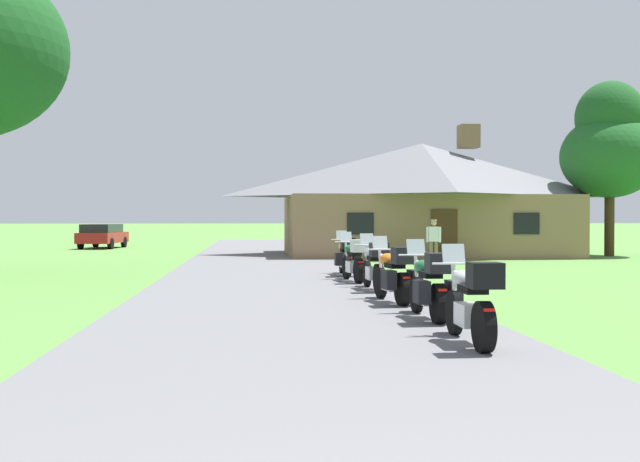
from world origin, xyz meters
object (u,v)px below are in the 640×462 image
(motorcycle_silver_nearest_to_camera, at_px, (471,302))
(motorcycle_orange_third_in_row, at_px, (395,275))
(motorcycle_silver_fourth_in_row, at_px, (374,266))
(motorcycle_green_second_in_row, at_px, (431,286))
(tree_right_of_lodge, at_px, (610,145))
(parked_red_suv_far_left, at_px, (103,235))
(motorcycle_green_fifth_in_row, at_px, (354,260))
(motorcycle_yellow_farthest_in_row, at_px, (346,257))
(bystander_white_shirt_near_lodge, at_px, (434,239))

(motorcycle_silver_nearest_to_camera, distance_m, motorcycle_orange_third_in_row, 4.95)
(motorcycle_silver_nearest_to_camera, distance_m, motorcycle_silver_fourth_in_row, 7.77)
(motorcycle_green_second_in_row, distance_m, motorcycle_silver_fourth_in_row, 5.29)
(tree_right_of_lodge, height_order, parked_red_suv_far_left, tree_right_of_lodge)
(motorcycle_green_fifth_in_row, distance_m, motorcycle_yellow_farthest_in_row, 2.16)
(motorcycle_green_fifth_in_row, height_order, tree_right_of_lodge, tree_right_of_lodge)
(motorcycle_yellow_farthest_in_row, distance_m, parked_red_suv_far_left, 25.66)
(motorcycle_green_fifth_in_row, relative_size, motorcycle_yellow_farthest_in_row, 1.00)
(motorcycle_silver_fourth_in_row, bearing_deg, motorcycle_green_second_in_row, -90.73)
(motorcycle_silver_fourth_in_row, distance_m, parked_red_suv_far_left, 29.84)
(motorcycle_orange_third_in_row, xyz_separation_m, parked_red_suv_far_left, (-11.41, 30.38, 0.17))
(motorcycle_silver_nearest_to_camera, height_order, parked_red_suv_far_left, parked_red_suv_far_left)
(motorcycle_orange_third_in_row, xyz_separation_m, motorcycle_yellow_farthest_in_row, (-0.06, 7.36, 0.00))
(motorcycle_orange_third_in_row, bearing_deg, motorcycle_green_second_in_row, -94.25)
(motorcycle_green_second_in_row, height_order, motorcycle_silver_fourth_in_row, same)
(parked_red_suv_far_left, bearing_deg, bystander_white_shirt_near_lodge, -42.42)
(motorcycle_green_fifth_in_row, relative_size, parked_red_suv_far_left, 0.44)
(motorcycle_green_fifth_in_row, xyz_separation_m, tree_right_of_lodge, (13.66, 13.68, 4.46))
(motorcycle_orange_third_in_row, distance_m, motorcycle_green_fifth_in_row, 5.20)
(bystander_white_shirt_near_lodge, bearing_deg, parked_red_suv_far_left, 141.35)
(motorcycle_silver_nearest_to_camera, xyz_separation_m, motorcycle_green_second_in_row, (0.05, 2.48, -0.01))
(motorcycle_green_fifth_in_row, xyz_separation_m, parked_red_suv_far_left, (-11.29, 25.17, 0.16))
(motorcycle_silver_fourth_in_row, xyz_separation_m, motorcycle_yellow_farthest_in_row, (-0.10, 4.54, -0.01))
(motorcycle_yellow_farthest_in_row, bearing_deg, parked_red_suv_far_left, 116.16)
(motorcycle_silver_nearest_to_camera, xyz_separation_m, motorcycle_orange_third_in_row, (-0.07, 4.95, -0.01))
(motorcycle_green_fifth_in_row, bearing_deg, motorcycle_yellow_farthest_in_row, 82.82)
(motorcycle_silver_fourth_in_row, bearing_deg, motorcycle_orange_third_in_row, -92.45)
(motorcycle_yellow_farthest_in_row, distance_m, tree_right_of_lodge, 18.38)
(motorcycle_silver_nearest_to_camera, bearing_deg, motorcycle_orange_third_in_row, 91.57)
(motorcycle_green_second_in_row, height_order, tree_right_of_lodge, tree_right_of_lodge)
(parked_red_suv_far_left, bearing_deg, motorcycle_green_fifth_in_row, -60.43)
(tree_right_of_lodge, bearing_deg, motorcycle_silver_fourth_in_row, -130.04)
(motorcycle_silver_fourth_in_row, relative_size, motorcycle_green_fifth_in_row, 1.00)
(motorcycle_green_second_in_row, bearing_deg, motorcycle_yellow_farthest_in_row, 89.53)
(motorcycle_green_second_in_row, bearing_deg, motorcycle_orange_third_in_row, 91.37)
(motorcycle_green_second_in_row, xyz_separation_m, tree_right_of_lodge, (13.41, 21.35, 4.47))
(motorcycle_orange_third_in_row, relative_size, motorcycle_yellow_farthest_in_row, 1.00)
(motorcycle_silver_fourth_in_row, bearing_deg, parked_red_suv_far_left, 110.84)
(motorcycle_silver_fourth_in_row, bearing_deg, motorcycle_green_fifth_in_row, 91.96)
(motorcycle_silver_nearest_to_camera, bearing_deg, motorcycle_green_fifth_in_row, 91.79)
(motorcycle_green_fifth_in_row, bearing_deg, motorcycle_green_second_in_row, -93.89)
(motorcycle_orange_third_in_row, height_order, motorcycle_yellow_farthest_in_row, same)
(motorcycle_orange_third_in_row, bearing_deg, bystander_white_shirt_near_lodge, 66.13)
(motorcycle_silver_fourth_in_row, bearing_deg, bystander_white_shirt_near_lodge, 67.67)
(motorcycle_silver_nearest_to_camera, relative_size, motorcycle_green_second_in_row, 1.00)
(motorcycle_green_second_in_row, bearing_deg, bystander_white_shirt_near_lodge, 74.67)
(motorcycle_green_second_in_row, distance_m, tree_right_of_lodge, 25.61)
(motorcycle_silver_nearest_to_camera, height_order, motorcycle_silver_fourth_in_row, same)
(tree_right_of_lodge, bearing_deg, motorcycle_yellow_farthest_in_row, -139.72)
(motorcycle_orange_third_in_row, relative_size, motorcycle_silver_fourth_in_row, 1.00)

